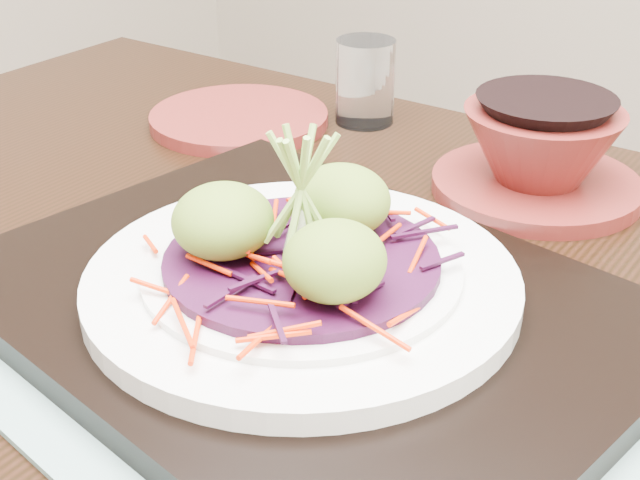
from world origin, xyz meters
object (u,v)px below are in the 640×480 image
Objects in this scene: terracotta_side_plate at (239,118)px; terracotta_bowl_set at (540,156)px; serving_tray at (302,305)px; white_plate at (302,280)px; dining_table at (322,437)px; water_glass at (365,82)px.

terracotta_bowl_set is (0.32, 0.03, 0.03)m from terracotta_side_plate.
white_plate is (0.00, 0.00, 0.02)m from serving_tray.
dining_table is 0.31m from terracotta_bowl_set.
dining_table is 0.39m from terracotta_side_plate.
serving_tray is 0.29m from terracotta_bowl_set.
dining_table is 6.88× the size of terracotta_side_plate.
water_glass is at bearing 117.60° from white_plate.
water_glass is at bearing 118.18° from dining_table.
serving_tray is 2.38× the size of terracotta_side_plate.
dining_table is 14.63× the size of water_glass.
water_glass is (-0.19, 0.33, 0.15)m from dining_table.
terracotta_bowl_set is (0.03, 0.27, 0.14)m from dining_table.
terracotta_side_plate is 0.14m from water_glass.
terracotta_bowl_set is at bearing 82.09° from white_plate.
white_plate is at bearing -97.91° from terracotta_bowl_set.
water_glass is 0.23m from terracotta_bowl_set.
water_glass is (0.10, 0.08, 0.04)m from terracotta_side_plate.
serving_tray is 0.02m from white_plate.
water_glass reaches higher than white_plate.
serving_tray is at bearing -126.18° from dining_table.
dining_table is at bearing 55.11° from white_plate.
white_plate is at bearing -126.18° from dining_table.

